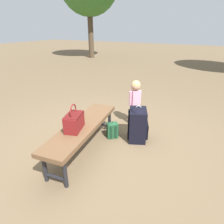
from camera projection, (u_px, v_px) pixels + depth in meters
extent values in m
plane|color=brown|center=(100.00, 143.00, 3.09)|extent=(40.00, 40.00, 0.00)
cube|color=brown|center=(83.00, 126.00, 2.71)|extent=(1.64, 0.61, 0.06)
cylinder|color=black|center=(95.00, 119.00, 3.45)|extent=(0.05, 0.05, 0.39)
cylinder|color=black|center=(110.00, 121.00, 3.36)|extent=(0.05, 0.05, 0.39)
cylinder|color=black|center=(45.00, 168.00, 2.25)|extent=(0.05, 0.05, 0.39)
cylinder|color=black|center=(65.00, 174.00, 2.16)|extent=(0.05, 0.05, 0.39)
cylinder|color=black|center=(102.00, 125.00, 3.44)|extent=(0.08, 0.28, 0.04)
cylinder|color=black|center=(56.00, 177.00, 2.24)|extent=(0.08, 0.28, 0.04)
cube|color=maroon|center=(74.00, 122.00, 2.53)|extent=(0.36, 0.27, 0.22)
cube|color=#561313|center=(74.00, 115.00, 2.48)|extent=(0.33, 0.26, 0.02)
torus|color=maroon|center=(73.00, 111.00, 2.46)|extent=(0.19, 0.07, 0.20)
cylinder|color=#CCCC8C|center=(132.00, 116.00, 3.59)|extent=(0.07, 0.07, 0.37)
cylinder|color=#CCCC8C|center=(136.00, 115.00, 3.61)|extent=(0.07, 0.07, 0.37)
ellipsoid|color=white|center=(131.00, 123.00, 3.67)|extent=(0.10, 0.10, 0.04)
ellipsoid|color=white|center=(135.00, 122.00, 3.70)|extent=(0.10, 0.10, 0.04)
cube|color=pink|center=(135.00, 99.00, 3.46)|extent=(0.17, 0.17, 0.31)
cylinder|color=pink|center=(130.00, 98.00, 3.43)|extent=(0.05, 0.05, 0.27)
cylinder|color=pink|center=(140.00, 97.00, 3.48)|extent=(0.05, 0.05, 0.27)
sphere|color=tan|center=(136.00, 86.00, 3.36)|extent=(0.17, 0.17, 0.17)
sphere|color=tan|center=(136.00, 85.00, 3.35)|extent=(0.16, 0.16, 0.16)
cube|color=black|center=(137.00, 125.00, 3.08)|extent=(0.44, 0.38, 0.53)
ellipsoid|color=black|center=(138.00, 111.00, 2.98)|extent=(0.41, 0.37, 0.12)
cube|color=black|center=(146.00, 130.00, 3.11)|extent=(0.25, 0.13, 0.24)
cube|color=black|center=(129.00, 122.00, 3.17)|extent=(0.06, 0.05, 0.45)
cube|color=black|center=(129.00, 127.00, 3.02)|extent=(0.06, 0.05, 0.45)
torus|color=#B2B2B7|center=(139.00, 108.00, 2.96)|extent=(0.05, 0.09, 0.09)
cube|color=#1E4C2D|center=(112.00, 130.00, 3.19)|extent=(0.21, 0.22, 0.26)
ellipsoid|color=#1E4C2D|center=(112.00, 124.00, 3.14)|extent=(0.20, 0.21, 0.06)
cube|color=#13311D|center=(111.00, 130.00, 3.27)|extent=(0.09, 0.10, 0.12)
cube|color=#13311D|center=(111.00, 133.00, 3.12)|extent=(0.03, 0.03, 0.22)
cube|color=#13311D|center=(116.00, 132.00, 3.14)|extent=(0.03, 0.03, 0.22)
torus|color=black|center=(112.00, 123.00, 3.13)|extent=(0.04, 0.03, 0.04)
cylinder|color=#473828|center=(91.00, 32.00, 10.95)|extent=(0.30, 0.30, 2.83)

